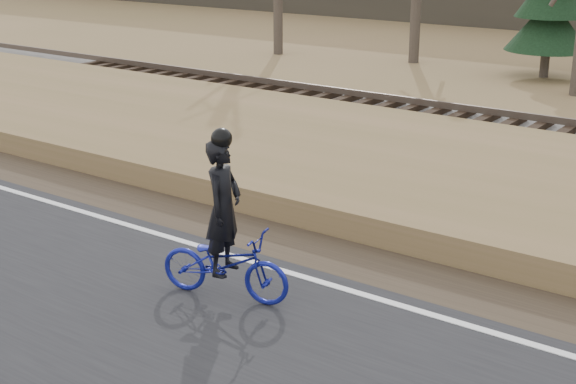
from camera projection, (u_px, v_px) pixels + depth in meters
The scene contains 4 objects.
ground at pixel (540, 361), 8.84m from camera, with size 120.00×120.00×0.00m, color olive.
edge_line at pixel (547, 349), 8.98m from camera, with size 120.00×0.12×0.01m, color silver.
shoulder at pixel (574, 318), 9.76m from camera, with size 120.00×1.60×0.04m, color #473A2B.
cyclist at pixel (224, 245), 10.02m from camera, with size 1.83×1.00×2.22m.
Camera 1 is at (2.27, -7.96, 4.58)m, focal length 50.00 mm.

